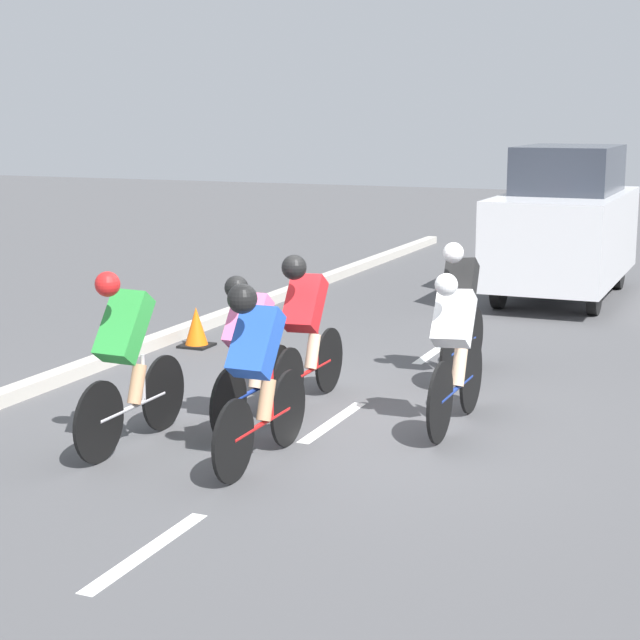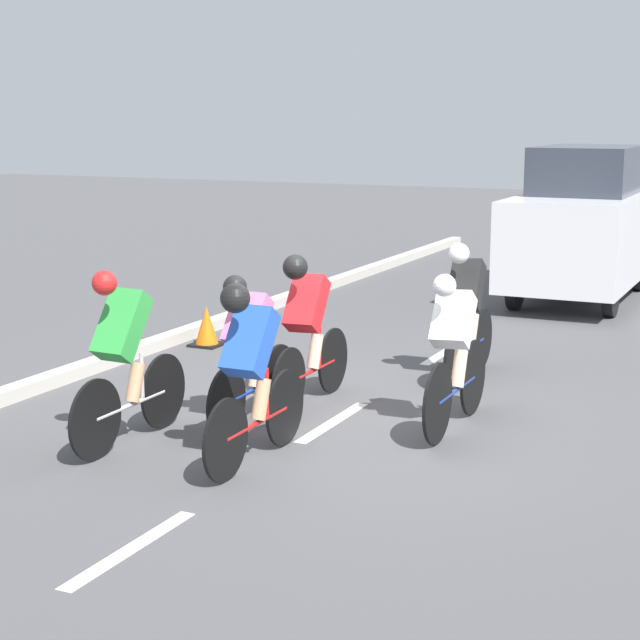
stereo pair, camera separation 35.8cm
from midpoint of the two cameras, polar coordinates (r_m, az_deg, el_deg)
ground_plane at (r=10.04m, az=2.14°, el=-5.22°), size 60.00×60.00×0.00m
lane_stripe_near at (r=7.22m, az=-8.62°, el=-11.96°), size 0.12×1.40×0.01m
lane_stripe_mid at (r=9.88m, az=1.74°, el=-5.46°), size 0.12×1.40×0.01m
lane_stripe_far at (r=12.79m, az=7.44°, el=-1.72°), size 0.12×1.40×0.01m
curb at (r=11.47m, az=-13.13°, el=-3.07°), size 0.20×27.10×0.14m
cyclist_pink at (r=9.59m, az=-2.74°, el=-1.42°), size 0.32×1.63×1.42m
cyclist_red at (r=10.22m, az=0.32°, el=-0.27°), size 0.34×1.66×1.51m
cyclist_white at (r=9.56m, az=8.23°, el=-1.58°), size 0.34×1.73×1.45m
cyclist_black at (r=11.41m, az=8.74°, el=0.66°), size 0.36×1.64×1.49m
cyclist_blue at (r=8.50m, az=-2.50°, el=-2.56°), size 0.32×1.67×1.53m
cyclist_green at (r=9.13m, az=-9.29°, el=-1.81°), size 0.33×1.68×1.55m
support_car at (r=16.66m, az=14.47°, el=4.95°), size 1.70×3.97×2.30m
traffic_cone at (r=13.06m, az=-5.29°, el=-0.37°), size 0.36×0.36×0.49m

